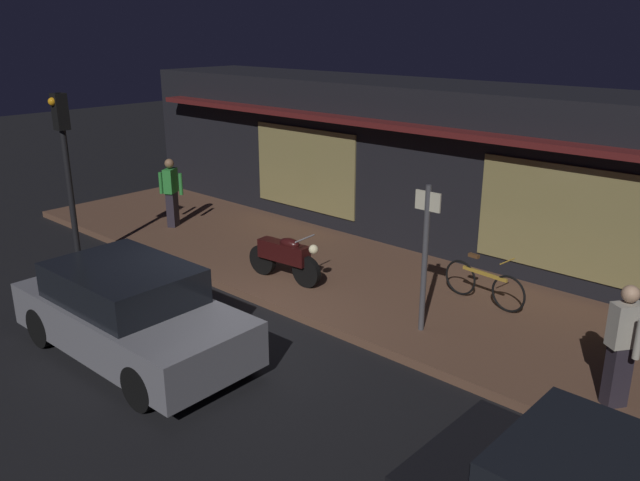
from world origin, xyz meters
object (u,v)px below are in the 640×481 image
Objects in this scene: motorcycle at (285,256)px; traffic_light_pole at (65,151)px; bicycle_parked at (484,284)px; parked_car_near at (130,312)px; person_bystander at (622,344)px; sign_post at (425,250)px; person_photographer at (171,191)px.

motorcycle is 0.47× the size of traffic_light_pole.
bicycle_parked is (3.33, 1.61, -0.14)m from motorcycle.
parked_car_near is (0.13, -3.44, 0.06)m from motorcycle.
person_bystander is 0.70× the size of sign_post.
parked_car_near is (4.01, -1.25, -1.77)m from traffic_light_pole.
traffic_light_pole reaches higher than person_photographer.
sign_post is (3.12, -0.01, 0.86)m from motorcycle.
bicycle_parked is 0.40× the size of parked_car_near.
sign_post is 0.67× the size of traffic_light_pole.
traffic_light_pole is 0.87× the size of parked_car_near.
person_photographer is 0.70× the size of sign_post.
sign_post is (-0.21, -1.62, 1.00)m from bicycle_parked.
traffic_light_pole is (-7.20, -3.81, 1.97)m from bicycle_parked.
parked_car_near is (-6.06, -3.29, -0.32)m from person_bystander.
person_photographer is (-7.87, -0.96, 0.52)m from bicycle_parked.
bicycle_parked is at bearing 25.83° from motorcycle.
sign_post is at bearing -4.91° from person_photographer.
person_bystander is at bearing 11.47° from traffic_light_pole.
person_photographer is at bearing 103.26° from traffic_light_pole.
motorcycle is 0.71× the size of sign_post.
person_bystander is 10.37m from traffic_light_pole.
motorcycle is at bearing 179.85° from sign_post.
sign_post reaches higher than person_bystander.
traffic_light_pole is (0.67, -2.85, 1.45)m from person_photographer.
bicycle_parked is at bearing 57.70° from parked_car_near.
person_bystander is at bearing 28.49° from parked_car_near.
motorcycle is at bearing 29.58° from traffic_light_pole.
sign_post is 7.39m from traffic_light_pole.
person_bystander reaches higher than bicycle_parked.
sign_post reaches higher than bicycle_parked.
sign_post is at bearing 48.99° from parked_car_near.
sign_post is (-3.07, 0.15, 0.48)m from person_bystander.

